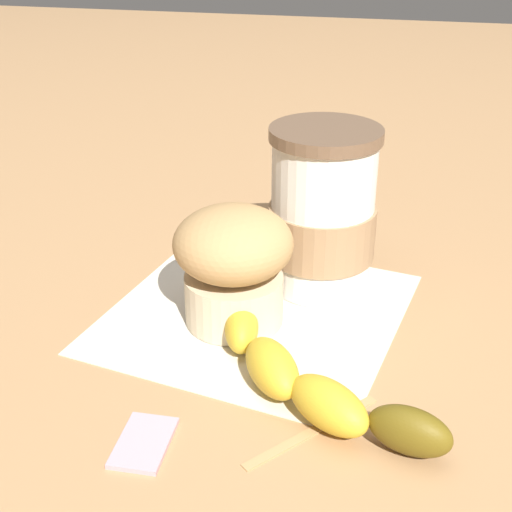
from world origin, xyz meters
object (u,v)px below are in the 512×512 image
coffee_cup (322,215)px  muffin (233,262)px  sugar_packet (144,440)px  banana (307,381)px

coffee_cup → muffin: coffee_cup is taller
sugar_packet → coffee_cup: bearing=160.9°
muffin → sugar_packet: size_ratio=1.93×
banana → muffin: bearing=-140.3°
coffee_cup → sugar_packet: bearing=-19.1°
coffee_cup → sugar_packet: 0.25m
coffee_cup → muffin: (0.07, -0.06, -0.01)m
coffee_cup → banana: bearing=5.2°
muffin → banana: size_ratio=0.57×
muffin → sugar_packet: 0.16m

